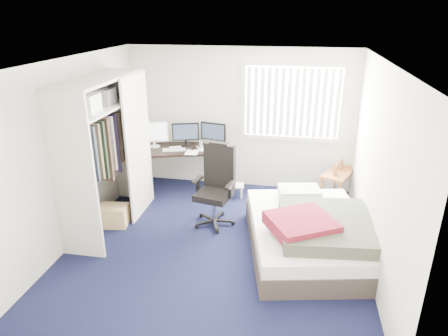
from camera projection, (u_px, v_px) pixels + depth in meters
ground at (217, 243)px, 5.63m from camera, size 4.20×4.20×0.00m
room_shell at (217, 141)px, 5.07m from camera, size 4.20×4.20×4.20m
window_assembly at (292, 103)px, 6.75m from camera, size 1.72×0.09×1.32m
closet at (105, 140)px, 5.65m from camera, size 0.64×1.84×2.22m
desk at (183, 146)px, 7.09m from camera, size 1.72×1.16×1.24m
office_chair at (216, 193)px, 6.03m from camera, size 0.70×0.70×1.25m
footstool at (236, 187)px, 6.96m from camera, size 0.31×0.26×0.23m
nightstand at (338, 175)px, 6.76m from camera, size 0.64×0.84×0.69m
bed at (311, 233)px, 5.34m from camera, size 1.92×2.32×0.68m
pine_box at (114, 216)px, 6.05m from camera, size 0.46×0.36×0.31m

